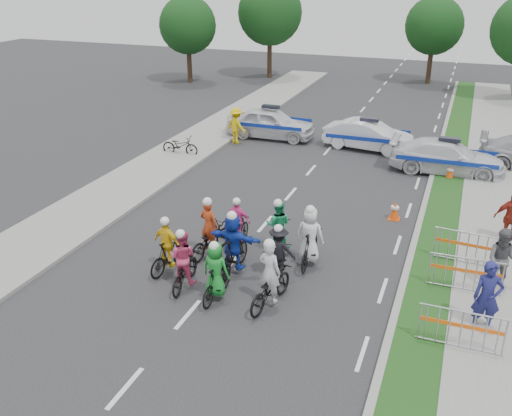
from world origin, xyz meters
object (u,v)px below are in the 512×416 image
at_px(parked_bike, 180,146).
at_px(tree_3, 270,13).
at_px(rider_2, 184,265).
at_px(rider_9, 238,227).
at_px(rider_7, 310,242).
at_px(cone_1, 450,172).
at_px(barrier_2, 467,249).
at_px(tree_0, 188,25).
at_px(police_car_1, 368,135).
at_px(tree_4, 434,26).
at_px(rider_3, 168,250).
at_px(rider_5, 233,247).
at_px(rider_8, 278,233).
at_px(rider_4, 279,258).
at_px(spectator_0, 487,297).
at_px(spectator_1, 503,261).
at_px(police_car_2, 447,157).
at_px(police_car_0, 271,123).
at_px(spectator_2, 511,218).
at_px(rider_6, 210,236).
at_px(rider_0, 270,284).
at_px(barrier_1, 465,276).
at_px(barrier_0, 461,331).
at_px(marshal_hiviz, 236,126).

height_order(parked_bike, tree_3, tree_3).
distance_m(rider_2, rider_9, 2.90).
xyz_separation_m(rider_7, cone_1, (3.57, 9.22, -0.43)).
bearing_deg(barrier_2, tree_0, 132.39).
bearing_deg(cone_1, rider_9, -124.42).
distance_m(police_car_1, tree_4, 18.41).
height_order(barrier_2, tree_4, tree_4).
distance_m(rider_3, barrier_2, 8.95).
relative_size(rider_3, cone_1, 2.59).
xyz_separation_m(rider_5, rider_8, (0.84, 1.64, -0.14)).
distance_m(police_car_1, parked_bike, 9.14).
relative_size(rider_4, tree_0, 0.29).
bearing_deg(rider_2, rider_5, -134.19).
distance_m(spectator_0, spectator_1, 2.21).
height_order(rider_4, police_car_2, rider_4).
height_order(rider_4, tree_0, tree_0).
bearing_deg(police_car_0, cone_1, -110.74).
distance_m(rider_7, tree_3, 30.70).
distance_m(spectator_1, spectator_2, 3.20).
distance_m(rider_6, rider_7, 3.13).
distance_m(rider_9, tree_0, 27.79).
xyz_separation_m(rider_2, police_car_0, (-2.64, 14.94, 0.10)).
bearing_deg(police_car_1, spectator_2, -136.15).
xyz_separation_m(rider_0, spectator_2, (6.07, 6.18, 0.27)).
bearing_deg(police_car_2, rider_4, 160.66).
bearing_deg(spectator_1, rider_2, -154.48).
bearing_deg(rider_5, spectator_1, -164.32).
bearing_deg(rider_7, tree_4, -93.04).
relative_size(rider_3, rider_5, 0.90).
distance_m(police_car_1, cone_1, 5.05).
bearing_deg(tree_4, parked_bike, -113.06).
relative_size(spectator_0, barrier_1, 0.96).
height_order(barrier_0, tree_0, tree_0).
xyz_separation_m(police_car_0, marshal_hiviz, (-1.30, -1.52, 0.13)).
bearing_deg(rider_7, rider_0, 79.88).
xyz_separation_m(spectator_0, tree_3, (-16.22, 29.99, 3.93)).
height_order(rider_4, cone_1, rider_4).
xyz_separation_m(police_car_0, spectator_0, (10.59, -14.17, 0.18)).
bearing_deg(police_car_2, spectator_1, -168.04).
xyz_separation_m(rider_7, spectator_2, (5.69, 3.64, 0.16)).
relative_size(rider_5, rider_9, 1.16).
xyz_separation_m(rider_2, spectator_1, (8.34, 2.94, 0.25)).
height_order(marshal_hiviz, barrier_1, marshal_hiviz).
relative_size(rider_7, cone_1, 2.85).
distance_m(rider_6, police_car_1, 12.97).
xyz_separation_m(rider_2, barrier_2, (7.43, 4.08, -0.12)).
bearing_deg(rider_5, rider_6, -31.53).
xyz_separation_m(rider_5, spectator_2, (7.66, 4.87, 0.09)).
bearing_deg(rider_5, rider_9, -69.48).
bearing_deg(tree_4, police_car_0, -109.67).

